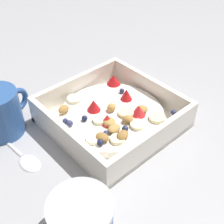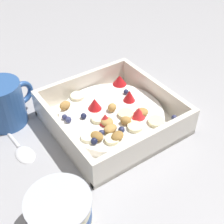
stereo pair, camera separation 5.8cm
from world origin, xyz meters
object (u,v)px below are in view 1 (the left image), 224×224
object	(u,v)px
fruit_bowl	(112,116)
coffee_mug	(0,112)
spoon	(20,154)
yogurt_cup	(81,219)

from	to	relation	value
fruit_bowl	coffee_mug	xyz separation A→B (m)	(0.17, -0.12, 0.03)
spoon	coffee_mug	bearing A→B (deg)	-97.87
coffee_mug	fruit_bowl	bearing A→B (deg)	143.14
yogurt_cup	coffee_mug	distance (m)	0.27
coffee_mug	yogurt_cup	bearing A→B (deg)	86.38
fruit_bowl	yogurt_cup	distance (m)	0.23
coffee_mug	spoon	bearing A→B (deg)	82.13
fruit_bowl	spoon	xyz separation A→B (m)	(0.18, -0.05, -0.02)
yogurt_cup	coffee_mug	bearing A→B (deg)	-93.62
fruit_bowl	coffee_mug	size ratio (longest dim) A/B	2.09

